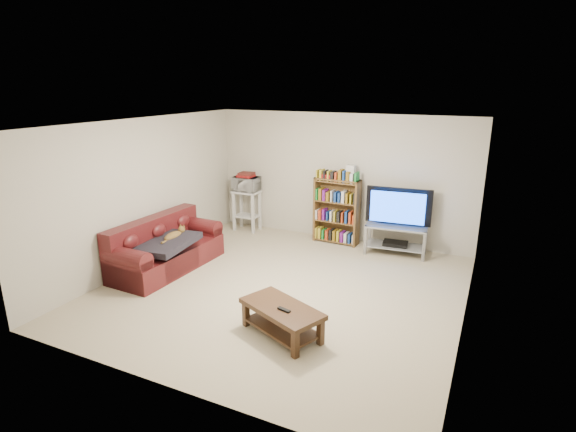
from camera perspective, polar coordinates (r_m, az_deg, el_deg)
The scene contains 19 objects.
floor at distance 6.72m, azimuth -0.69°, elevation -9.19°, with size 5.00×5.00×0.00m, color #C6B793.
ceiling at distance 6.08m, azimuth -0.77°, elevation 11.64°, with size 5.00×5.00×0.00m, color white.
wall_back at distance 8.55m, azimuth 6.66°, elevation 4.84°, with size 5.00×5.00×0.00m, color beige.
wall_front at distance 4.32m, azimuth -15.55°, elevation -7.55°, with size 5.00×5.00×0.00m, color beige.
wall_left at distance 7.69m, azimuth -17.74°, elevation 2.84°, with size 5.00×5.00×0.00m, color beige.
wall_right at distance 5.71m, azimuth 22.47°, elevation -2.29°, with size 5.00×5.00×0.00m, color beige.
sofa at distance 7.60m, azimuth -15.46°, elevation -4.25°, with size 0.91×1.97×0.83m.
blanket at distance 7.33m, azimuth -15.26°, elevation -3.33°, with size 0.75×0.97×0.10m, color black.
cat at distance 7.43m, azimuth -14.39°, elevation -2.50°, with size 0.21×0.53×0.16m, color brown, non-canonical shape.
coffee_table at distance 5.48m, azimuth -0.79°, elevation -12.46°, with size 1.15×0.88×0.38m.
remote at distance 5.33m, azimuth -0.52°, elevation -11.81°, with size 0.17×0.05×0.02m, color black.
tv_stand at distance 8.12m, azimuth 13.54°, elevation -2.33°, with size 1.09×0.57×0.53m.
television at distance 7.98m, azimuth 13.78°, elevation 1.04°, with size 1.13×0.15×0.65m, color black.
dvd_player at distance 8.18m, azimuth 13.46°, elevation -3.42°, with size 0.42×0.29×0.06m, color black.
bookshelf at distance 8.44m, azimuth 6.18°, elevation 0.76°, with size 0.87×0.31×1.23m.
shelf_clutter at distance 8.25m, azimuth 7.01°, elevation 5.40°, with size 0.63×0.20×0.28m.
microwave_stand at distance 9.18m, azimuth -5.25°, elevation 1.41°, with size 0.53×0.39×0.83m.
microwave at distance 9.08m, azimuth -5.33°, elevation 4.09°, with size 0.51×0.35×0.28m, color silver.
game_boxes at distance 9.04m, azimuth -5.36°, elevation 5.12°, with size 0.30×0.26×0.05m, color maroon.
Camera 1 is at (2.66, -5.44, 2.92)m, focal length 28.00 mm.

